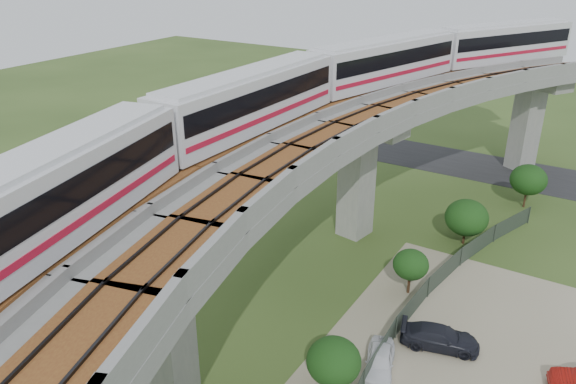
# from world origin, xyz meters

# --- Properties ---
(ground) EXTENTS (160.00, 160.00, 0.00)m
(ground) POSITION_xyz_m (0.00, 0.00, 0.00)
(ground) COLOR #334A1D
(ground) RESTS_ON ground
(asphalt_road) EXTENTS (60.00, 8.00, 0.03)m
(asphalt_road) POSITION_xyz_m (0.00, 30.00, 0.01)
(asphalt_road) COLOR #232326
(asphalt_road) RESTS_ON ground
(viaduct) EXTENTS (19.58, 73.98, 11.40)m
(viaduct) POSITION_xyz_m (3.84, 0.00, 9.05)
(viaduct) COLOR #99968E
(viaduct) RESTS_ON ground
(metro_train) EXTENTS (14.68, 60.77, 3.64)m
(metro_train) POSITION_xyz_m (0.87, 7.84, 12.31)
(metro_train) COLOR silver
(metro_train) RESTS_ON ground
(fence) EXTENTS (3.87, 38.73, 1.50)m
(fence) POSITION_xyz_m (9.75, 0.00, 0.75)
(fence) COLOR #2D382D
(fence) RESTS_ON ground
(tree_0) EXTENTS (3.03, 3.03, 3.83)m
(tree_0) POSITION_xyz_m (11.35, 22.36, 2.54)
(tree_0) COLOR #382314
(tree_0) RESTS_ON ground
(tree_1) EXTENTS (3.19, 3.19, 3.54)m
(tree_1) POSITION_xyz_m (8.69, 13.22, 2.18)
(tree_1) COLOR #382314
(tree_1) RESTS_ON ground
(tree_2) EXTENTS (2.28, 2.28, 3.12)m
(tree_2) POSITION_xyz_m (7.48, 4.75, 2.14)
(tree_2) COLOR #382314
(tree_2) RESTS_ON ground
(tree_3) EXTENTS (2.71, 2.71, 3.34)m
(tree_3) POSITION_xyz_m (7.46, -5.88, 2.18)
(tree_3) COLOR #382314
(tree_3) RESTS_ON ground
(car_white) EXTENTS (2.51, 3.93, 1.25)m
(car_white) POSITION_xyz_m (8.75, -3.00, 0.66)
(car_white) COLOR white
(car_white) RESTS_ON dirt_lot
(car_dark) EXTENTS (4.65, 2.85, 1.26)m
(car_dark) POSITION_xyz_m (10.87, 0.55, 0.67)
(car_dark) COLOR black
(car_dark) RESTS_ON dirt_lot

